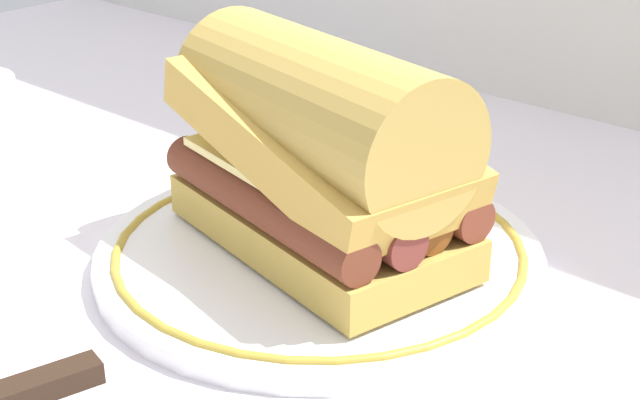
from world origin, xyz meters
TOP-DOWN VIEW (x-y plane):
  - ground_plane at (0.00, 0.00)m, footprint 1.50×1.50m
  - plate at (0.00, 0.01)m, footprint 0.28×0.28m
  - sausage_sandwich at (0.00, 0.01)m, footprint 0.21×0.15m

SIDE VIEW (x-z plane):
  - ground_plane at x=0.00m, z-range 0.00..0.00m
  - plate at x=0.00m, z-range 0.00..0.02m
  - sausage_sandwich at x=0.00m, z-range 0.01..0.14m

